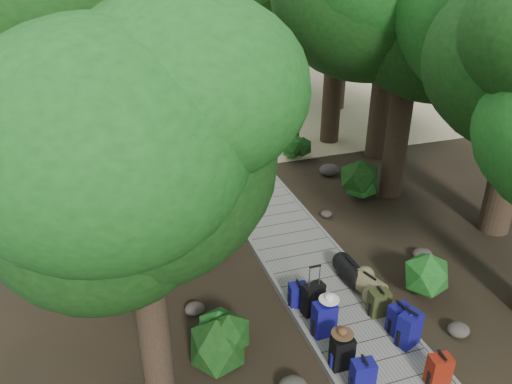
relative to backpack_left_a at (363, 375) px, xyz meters
name	(u,v)px	position (x,y,z in m)	size (l,w,h in m)	color
ground	(293,248)	(0.65, 4.48, -0.47)	(120.00, 120.00, 0.00)	#2F2217
sand_beach	(175,86)	(0.65, 20.48, -0.46)	(40.00, 22.00, 0.02)	tan
boardwalk	(279,226)	(0.65, 5.48, -0.41)	(2.00, 12.00, 0.12)	gray
backpack_left_a	(363,375)	(0.00, 0.00, 0.00)	(0.37, 0.26, 0.70)	navy
backpack_left_b	(342,351)	(-0.07, 0.59, 0.00)	(0.38, 0.27, 0.70)	black
backpack_left_c	(324,317)	(-0.01, 1.42, 0.03)	(0.41, 0.29, 0.77)	navy
backpack_left_d	(298,294)	(-0.14, 2.35, -0.07)	(0.36, 0.26, 0.55)	navy
backpack_right_a	(439,369)	(1.27, -0.27, -0.02)	(0.36, 0.26, 0.65)	maroon
backpack_right_b	(409,328)	(1.34, 0.69, 0.02)	(0.41, 0.29, 0.75)	navy
backpack_right_c	(399,317)	(1.36, 1.04, -0.03)	(0.38, 0.27, 0.65)	navy
backpack_right_d	(379,302)	(1.26, 1.59, -0.05)	(0.39, 0.28, 0.59)	#37381A
duffel_right_khaki	(369,285)	(1.39, 2.18, -0.12)	(0.45, 0.67, 0.45)	brown
duffel_right_black	(349,270)	(1.26, 2.79, -0.12)	(0.45, 0.71, 0.45)	black
suitcase_on_boardwalk	(313,299)	(0.05, 2.04, -0.01)	(0.43, 0.24, 0.67)	black
lone_suitcase_on_sand	(218,127)	(0.93, 12.66, -0.11)	(0.42, 0.24, 0.67)	black
hat_brown	(343,331)	(-0.07, 0.63, 0.41)	(0.39, 0.39, 0.12)	#51351E
hat_white	(329,297)	(0.07, 1.44, 0.48)	(0.38, 0.38, 0.13)	silver
kayak	(128,120)	(-2.24, 15.22, -0.28)	(0.73, 3.35, 0.33)	red
sun_lounger	(265,114)	(3.19, 13.67, -0.12)	(0.65, 2.03, 0.65)	silver
tree_right_c	(411,34)	(4.50, 6.27, 4.14)	(5.32, 5.32, 9.21)	black
tree_right_e	(339,3)	(4.73, 10.82, 4.42)	(5.44, 5.44, 9.79)	black
tree_left_a	(141,219)	(-3.12, 1.02, 2.94)	(4.09, 4.09, 6.82)	black
tree_left_b	(79,104)	(-3.74, 4.11, 3.71)	(4.64, 4.64, 8.35)	black
tree_left_c	(128,93)	(-2.68, 6.87, 3.08)	(4.08, 4.08, 7.10)	black
tree_back_c	(269,1)	(5.59, 19.85, 3.55)	(4.47, 4.47, 8.04)	black
tree_back_d	(46,16)	(-4.85, 19.42, 3.35)	(4.59, 4.59, 7.65)	black
palm_right_a	(300,49)	(3.43, 10.87, 2.99)	(4.05, 4.05, 6.91)	#174312
palm_right_c	(235,27)	(2.93, 16.93, 2.86)	(4.19, 4.19, 6.67)	#174312
palm_left_a	(84,55)	(-3.53, 10.76, 3.26)	(4.68, 4.68, 7.45)	#174312
rock_left_b	(195,309)	(-2.15, 2.90, -0.36)	(0.41, 0.37, 0.23)	#4C473F
rock_left_c	(218,252)	(-1.20, 4.69, -0.33)	(0.50, 0.45, 0.27)	#4C473F
rock_left_d	(189,198)	(-1.26, 7.77, -0.39)	(0.30, 0.27, 0.17)	#4C473F
rock_right_a	(458,330)	(2.49, 0.68, -0.35)	(0.43, 0.39, 0.24)	#4C473F
rock_right_b	(422,254)	(3.36, 3.06, -0.34)	(0.48, 0.43, 0.26)	#4C473F
rock_right_c	(326,214)	(2.10, 5.63, -0.38)	(0.32, 0.29, 0.18)	#4C473F
rock_right_d	(329,170)	(3.38, 8.07, -0.29)	(0.64, 0.58, 0.35)	#4C473F
shrub_left_a	(221,333)	(-1.94, 1.63, 0.04)	(1.14, 1.14, 1.02)	#164916
shrub_left_b	(188,228)	(-1.71, 5.56, -0.05)	(0.92, 0.92, 0.83)	#164916
shrub_left_c	(140,168)	(-2.43, 9.23, 0.11)	(1.28, 1.28, 1.16)	#164916
shrub_right_a	(426,274)	(2.63, 1.97, 0.02)	(1.08, 1.08, 0.97)	#164916
shrub_right_b	(359,181)	(3.45, 6.34, 0.09)	(1.24, 1.24, 1.12)	#164916
shrub_right_c	(295,147)	(2.89, 9.71, -0.05)	(0.93, 0.93, 0.84)	#164916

